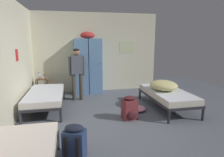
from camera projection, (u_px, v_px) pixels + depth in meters
ground_plane at (115, 124)px, 4.28m from camera, size 9.49×9.49×0.00m
room_backdrop at (57, 57)px, 4.99m from camera, size 4.37×5.99×2.73m
locker_bank at (88, 65)px, 6.61m from camera, size 0.90×0.55×2.07m
shelf_unit at (42, 86)px, 6.35m from camera, size 0.38×0.30×0.57m
bed_left_rear at (45, 96)px, 5.08m from camera, size 0.90×1.90×0.49m
bed_right at (167, 95)px, 5.18m from camera, size 0.90×1.90×0.49m
bedding_heap at (163, 85)px, 5.20m from camera, size 0.71×0.80×0.25m
person_traveler at (77, 69)px, 5.83m from camera, size 0.49×0.22×1.56m
water_bottle at (39, 76)px, 6.29m from camera, size 0.07×0.07×0.22m
lotion_bottle at (44, 77)px, 6.27m from camera, size 0.06×0.06×0.15m
backpack_navy at (75, 142)px, 2.98m from camera, size 0.39×0.40×0.55m
backpack_maroon at (130, 108)px, 4.48m from camera, size 0.37×0.38×0.55m
clothes_pile_pink at (136, 109)px, 5.07m from camera, size 0.53×0.49×0.11m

